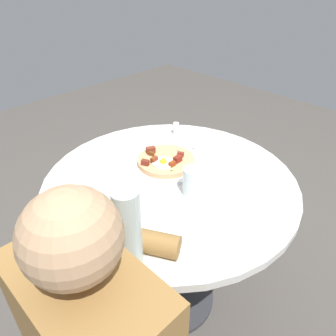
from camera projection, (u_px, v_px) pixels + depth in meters
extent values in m
plane|color=#4C4742|center=(170.00, 296.00, 1.66)|extent=(6.00, 6.00, 0.00)
cylinder|color=silver|center=(170.00, 182.00, 1.27)|extent=(0.98, 0.98, 0.03)
cylinder|color=#333338|center=(170.00, 248.00, 1.47)|extent=(0.12, 0.12, 0.70)
cylinder|color=#333338|center=(170.00, 294.00, 1.65)|extent=(0.44, 0.44, 0.02)
sphere|color=tan|center=(71.00, 237.00, 0.57)|extent=(0.19, 0.19, 0.19)
cylinder|color=olive|center=(136.00, 239.00, 0.95)|extent=(0.26, 0.19, 0.07)
cylinder|color=white|center=(166.00, 164.00, 1.34)|extent=(0.29, 0.29, 0.01)
cylinder|color=tan|center=(166.00, 161.00, 1.33)|extent=(0.24, 0.24, 0.02)
cylinder|color=white|center=(163.00, 163.00, 1.29)|extent=(0.09, 0.09, 0.01)
sphere|color=yellow|center=(163.00, 162.00, 1.29)|extent=(0.03, 0.03, 0.03)
cube|color=maroon|center=(172.00, 164.00, 1.27)|extent=(0.02, 0.03, 0.02)
cube|color=maroon|center=(145.00, 163.00, 1.28)|extent=(0.03, 0.03, 0.02)
cube|color=maroon|center=(181.00, 154.00, 1.33)|extent=(0.03, 0.02, 0.02)
cube|color=brown|center=(151.00, 154.00, 1.34)|extent=(0.03, 0.02, 0.02)
cube|color=brown|center=(154.00, 160.00, 1.29)|extent=(0.02, 0.03, 0.02)
cube|color=maroon|center=(178.00, 159.00, 1.29)|extent=(0.02, 0.04, 0.02)
cube|color=brown|center=(151.00, 150.00, 1.35)|extent=(0.03, 0.04, 0.03)
cube|color=#387F2D|center=(167.00, 156.00, 1.33)|extent=(0.01, 0.01, 0.00)
cube|color=#387F2D|center=(178.00, 151.00, 1.37)|extent=(0.01, 0.01, 0.00)
cube|color=#387F2D|center=(172.00, 171.00, 1.24)|extent=(0.01, 0.01, 0.00)
cube|color=#387F2D|center=(170.00, 159.00, 1.32)|extent=(0.00, 0.01, 0.00)
cylinder|color=white|center=(165.00, 232.00, 1.01)|extent=(0.18, 0.18, 0.01)
cube|color=white|center=(200.00, 140.00, 1.52)|extent=(0.16, 0.18, 0.00)
cube|color=silver|center=(204.00, 141.00, 1.51)|extent=(0.03, 0.18, 0.00)
cube|color=silver|center=(197.00, 138.00, 1.53)|extent=(0.03, 0.18, 0.00)
cylinder|color=silver|center=(192.00, 181.00, 1.16)|extent=(0.07, 0.07, 0.11)
cylinder|color=silver|center=(128.00, 231.00, 0.84)|extent=(0.07, 0.07, 0.26)
cylinder|color=white|center=(176.00, 128.00, 1.56)|extent=(0.03, 0.03, 0.06)
cylinder|color=#3F3833|center=(116.00, 215.00, 1.04)|extent=(0.03, 0.03, 0.06)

